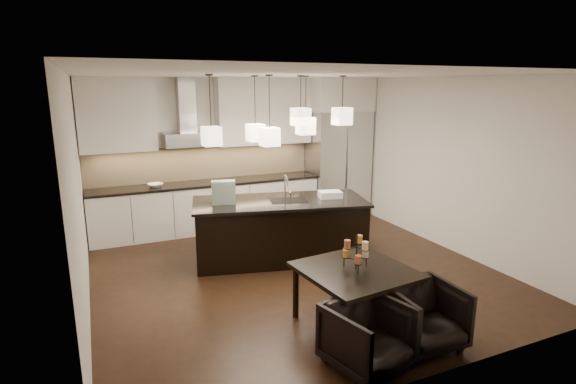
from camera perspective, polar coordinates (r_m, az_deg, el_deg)
name	(u,v)px	position (r m, az deg, el deg)	size (l,w,h in m)	color
floor	(294,272)	(6.69, 0.71, -10.08)	(5.50, 5.50, 0.02)	black
ceiling	(294,73)	(6.14, 0.78, 14.84)	(5.50, 5.50, 0.02)	white
wall_back	(235,152)	(8.81, -6.81, 5.09)	(5.50, 0.02, 2.80)	silver
wall_front	(430,237)	(4.01, 17.54, -5.43)	(5.50, 0.02, 2.80)	silver
wall_left	(77,197)	(5.72, -25.26, -0.57)	(0.02, 5.50, 2.80)	silver
wall_right	(447,164)	(7.82, 19.49, 3.37)	(0.02, 5.50, 2.80)	silver
refrigerator	(338,164)	(9.36, 6.34, 3.57)	(1.20, 0.72, 2.15)	#B7B7BA
fridge_panel	(340,95)	(9.23, 6.57, 12.16)	(1.26, 0.72, 0.65)	silver
lower_cabinets	(209,207)	(8.53, -9.98, -1.88)	(4.21, 0.62, 0.88)	silver
countertop	(208,183)	(8.42, -10.11, 1.14)	(4.21, 0.66, 0.04)	black
backsplash	(203,163)	(8.65, -10.68, 3.69)	(4.21, 0.02, 0.63)	tan
upper_cab_left	(117,115)	(8.17, -20.94, 9.15)	(1.25, 0.35, 1.25)	silver
upper_cab_right	(264,111)	(8.74, -3.06, 10.20)	(1.86, 0.35, 1.25)	silver
hood_canopy	(189,139)	(8.28, -12.45, 6.58)	(0.90, 0.52, 0.24)	#B7B7BA
hood_chimney	(186,105)	(8.34, -12.81, 10.75)	(0.30, 0.28, 0.96)	#B7B7BA
fruit_bowl	(155,185)	(8.20, -16.48, 0.83)	(0.26, 0.26, 0.06)	silver
island_body	(280,231)	(7.01, -1.04, -4.95)	(2.55, 1.02, 0.90)	black
island_top	(280,202)	(6.88, -1.05, -1.23)	(2.63, 1.10, 0.04)	black
faucet	(285,186)	(6.95, -0.37, 0.73)	(0.10, 0.24, 0.39)	silver
tote_bag	(223,192)	(6.71, -8.20, -0.04)	(0.35, 0.18, 0.35)	#1D4829
food_container	(330,194)	(7.07, 5.38, -0.31)	(0.35, 0.24, 0.10)	silver
dining_table	(355,297)	(5.23, 8.49, -13.05)	(1.13, 1.13, 0.68)	black
candelabra	(357,252)	(5.01, 8.70, -7.54)	(0.33, 0.33, 0.40)	black
candle_a	(365,253)	(5.10, 9.81, -7.66)	(0.07, 0.07, 0.09)	beige
candle_b	(346,253)	(5.07, 7.35, -7.71)	(0.07, 0.07, 0.09)	#C5812B
candle_c	(358,260)	(4.91, 8.90, -8.47)	(0.07, 0.07, 0.09)	#A24B2F
candle_d	(359,239)	(5.09, 9.05, -5.93)	(0.07, 0.07, 0.09)	#C5812B
candle_e	(347,244)	(4.92, 7.54, -6.58)	(0.07, 0.07, 0.09)	#A24B2F
candle_f	(365,246)	(4.90, 9.78, -6.74)	(0.07, 0.07, 0.09)	beige
armchair_left	(367,336)	(4.56, 10.04, -17.53)	(0.70, 0.72, 0.65)	black
armchair_right	(424,316)	(5.02, 16.89, -14.79)	(0.70, 0.72, 0.66)	black
pendant_a	(211,136)	(6.27, -9.69, 6.99)	(0.24, 0.24, 0.26)	beige
pendant_b	(255,133)	(6.87, -4.15, 7.51)	(0.24, 0.24, 0.26)	beige
pendant_c	(301,117)	(6.77, 1.61, 9.53)	(0.24, 0.24, 0.26)	beige
pendant_d	(306,126)	(6.99, 2.24, 8.38)	(0.24, 0.24, 0.26)	beige
pendant_e	(342,116)	(6.95, 6.88, 9.53)	(0.24, 0.24, 0.26)	beige
pendant_f	(270,137)	(6.42, -2.35, 7.02)	(0.24, 0.24, 0.26)	beige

